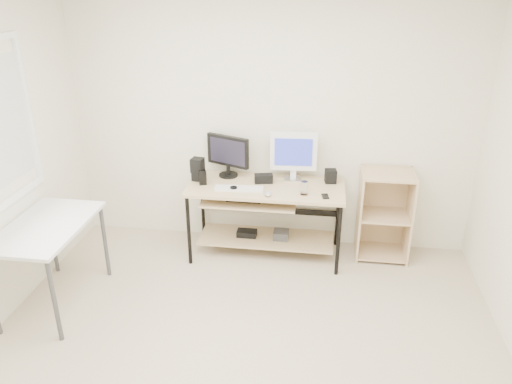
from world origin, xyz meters
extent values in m
cube|color=#BCAB91|center=(0.00, 0.00, -0.01)|extent=(4.00, 4.00, 0.01)
cube|color=silver|center=(0.00, 2.00, 1.30)|extent=(4.00, 0.01, 2.60)
cube|color=tan|center=(0.00, 1.66, 0.73)|extent=(1.50, 0.65, 0.03)
cube|color=tan|center=(-0.15, 1.60, 0.62)|extent=(0.90, 0.49, 0.02)
cube|color=tan|center=(0.00, 1.71, 0.15)|extent=(1.35, 0.46, 0.02)
cube|color=black|center=(-0.20, 1.60, 0.64)|extent=(0.33, 0.22, 0.01)
cylinder|color=black|center=(0.05, 1.55, 0.64)|extent=(0.14, 0.01, 0.01)
cube|color=#3D3D40|center=(0.15, 1.71, 0.20)|extent=(0.15, 0.15, 0.08)
cube|color=black|center=(-0.20, 1.71, 0.19)|extent=(0.20, 0.12, 0.06)
cylinder|color=black|center=(-0.71, 1.37, 0.36)|extent=(0.04, 0.04, 0.72)
cylinder|color=black|center=(-0.71, 1.94, 0.36)|extent=(0.04, 0.04, 0.72)
cylinder|color=black|center=(0.71, 1.37, 0.36)|extent=(0.04, 0.04, 0.72)
cylinder|color=black|center=(0.71, 1.94, 0.36)|extent=(0.04, 0.04, 0.72)
cube|color=silver|center=(-1.68, 0.60, 0.73)|extent=(0.60, 1.00, 0.03)
cylinder|color=#3D3D40|center=(-1.94, 1.06, 0.36)|extent=(0.04, 0.04, 0.72)
cylinder|color=#3D3D40|center=(-1.42, 0.14, 0.36)|extent=(0.04, 0.04, 0.72)
cylinder|color=#3D3D40|center=(-1.42, 1.06, 0.36)|extent=(0.04, 0.04, 0.72)
cube|color=#D1B082|center=(0.91, 1.78, 0.45)|extent=(0.02, 0.40, 0.90)
cube|color=#D1B082|center=(1.39, 1.78, 0.45)|extent=(0.02, 0.40, 0.90)
cube|color=#D1B082|center=(1.15, 1.97, 0.45)|extent=(0.50, 0.02, 0.90)
cube|color=#D1B082|center=(1.15, 1.78, 0.04)|extent=(0.46, 0.38, 0.02)
cube|color=#D1B082|center=(1.15, 1.78, 0.45)|extent=(0.46, 0.38, 0.02)
cube|color=#D1B082|center=(1.15, 1.78, 0.88)|extent=(0.46, 0.38, 0.02)
cylinder|color=black|center=(-0.41, 1.85, 0.76)|extent=(0.19, 0.19, 0.02)
cylinder|color=black|center=(-0.41, 1.85, 0.82)|extent=(0.04, 0.04, 0.10)
cube|color=black|center=(-0.41, 1.85, 1.02)|extent=(0.44, 0.22, 0.30)
cube|color=black|center=(-0.41, 1.83, 1.02)|extent=(0.36, 0.15, 0.24)
cube|color=silver|center=(0.24, 1.85, 0.76)|extent=(0.16, 0.14, 0.01)
cylinder|color=silver|center=(0.24, 1.85, 0.81)|extent=(0.04, 0.04, 0.09)
cube|color=silver|center=(0.24, 1.85, 1.04)|extent=(0.45, 0.07, 0.38)
cube|color=#2735AA|center=(0.24, 1.82, 1.04)|extent=(0.38, 0.03, 0.30)
cube|color=silver|center=(-0.24, 1.54, 0.76)|extent=(0.47, 0.16, 0.02)
ellipsoid|color=#B1B1B6|center=(0.04, 1.43, 0.77)|extent=(0.08, 0.12, 0.04)
cube|color=black|center=(-0.03, 1.73, 0.79)|extent=(0.19, 0.11, 0.09)
cube|color=black|center=(-0.68, 1.71, 0.80)|extent=(0.12, 0.12, 0.09)
cube|color=black|center=(-0.68, 1.71, 0.91)|extent=(0.13, 0.13, 0.14)
cube|color=black|center=(0.61, 1.83, 0.81)|extent=(0.12, 0.12, 0.13)
cube|color=black|center=(-0.61, 1.60, 0.82)|extent=(0.08, 0.07, 0.14)
cylinder|color=black|center=(-0.29, 1.52, 0.76)|extent=(0.07, 0.07, 0.03)
cube|color=black|center=(0.57, 1.47, 0.75)|extent=(0.08, 0.12, 0.01)
cylinder|color=#9F6C48|center=(0.37, 1.50, 0.75)|extent=(0.09, 0.09, 0.01)
cylinder|color=white|center=(0.37, 1.50, 0.82)|extent=(0.07, 0.07, 0.13)
camera|label=1|loc=(0.51, -2.72, 2.63)|focal=35.00mm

